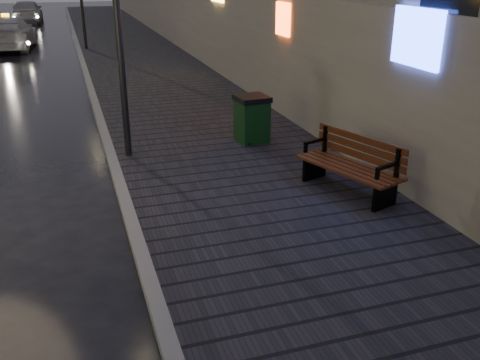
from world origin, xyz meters
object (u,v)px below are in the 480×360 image
object	(u,v)px
taxi_mid	(8,33)
car_far	(27,11)
bench	(352,165)
trash_bin	(252,118)

from	to	relation	value
taxi_mid	car_far	distance (m)	13.06
bench	car_far	xyz separation A→B (m)	(-6.61, 34.12, 0.16)
trash_bin	car_far	xyz separation A→B (m)	(-5.92, 30.85, 0.13)
trash_bin	taxi_mid	xyz separation A→B (m)	(-6.27, 17.79, 0.10)
trash_bin	taxi_mid	world-z (taller)	taxi_mid
car_far	trash_bin	bearing A→B (deg)	102.29
trash_bin	car_far	size ratio (longest dim) A/B	0.22
bench	taxi_mid	world-z (taller)	taxi_mid
taxi_mid	car_far	bearing A→B (deg)	-86.25
trash_bin	car_far	bearing A→B (deg)	95.05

